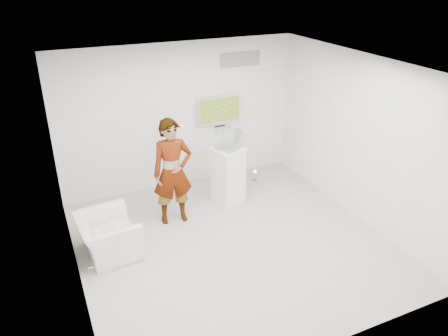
{
  "coord_description": "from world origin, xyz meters",
  "views": [
    {
      "loc": [
        -2.71,
        -5.6,
        4.37
      ],
      "look_at": [
        0.12,
        0.6,
        1.14
      ],
      "focal_mm": 35.0,
      "sensor_mm": 36.0,
      "label": 1
    }
  ],
  "objects_px": {
    "armchair": "(108,236)",
    "pedestal": "(228,175)",
    "tv": "(219,110)",
    "person": "(173,172)",
    "floor_uplight": "(255,176)"
  },
  "relations": [
    {
      "from": "person",
      "to": "armchair",
      "type": "height_order",
      "value": "person"
    },
    {
      "from": "pedestal",
      "to": "floor_uplight",
      "type": "height_order",
      "value": "pedestal"
    },
    {
      "from": "tv",
      "to": "person",
      "type": "distance_m",
      "value": 2.08
    },
    {
      "from": "person",
      "to": "floor_uplight",
      "type": "distance_m",
      "value": 2.38
    },
    {
      "from": "armchair",
      "to": "pedestal",
      "type": "height_order",
      "value": "pedestal"
    },
    {
      "from": "tv",
      "to": "person",
      "type": "height_order",
      "value": "person"
    },
    {
      "from": "pedestal",
      "to": "floor_uplight",
      "type": "distance_m",
      "value": 1.11
    },
    {
      "from": "tv",
      "to": "armchair",
      "type": "height_order",
      "value": "tv"
    },
    {
      "from": "tv",
      "to": "person",
      "type": "relative_size",
      "value": 0.51
    },
    {
      "from": "floor_uplight",
      "to": "tv",
      "type": "bearing_deg",
      "value": 135.52
    },
    {
      "from": "tv",
      "to": "floor_uplight",
      "type": "height_order",
      "value": "tv"
    },
    {
      "from": "tv",
      "to": "pedestal",
      "type": "bearing_deg",
      "value": -104.87
    },
    {
      "from": "tv",
      "to": "pedestal",
      "type": "relative_size",
      "value": 0.88
    },
    {
      "from": "tv",
      "to": "floor_uplight",
      "type": "distance_m",
      "value": 1.64
    },
    {
      "from": "floor_uplight",
      "to": "person",
      "type": "bearing_deg",
      "value": -160.11
    }
  ]
}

